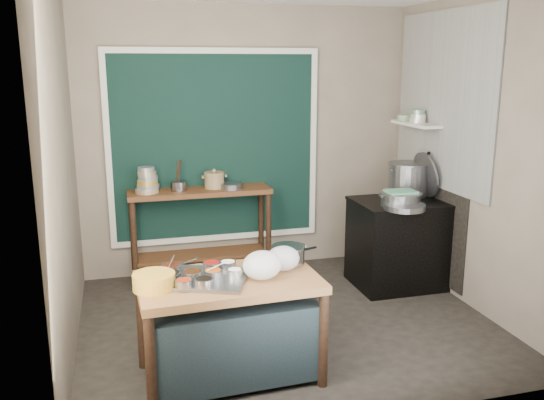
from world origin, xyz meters
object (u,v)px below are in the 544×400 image
object	(u,v)px
back_counter	(201,234)
yellow_basin	(154,281)
condiment_tray	(200,279)
saucepan	(288,255)
utensil_cup	(179,186)
prep_table	(230,328)
steamer	(401,199)
stove_block	(399,244)
stock_pot	(408,179)
ceramic_crock	(214,181)

from	to	relation	value
back_counter	yellow_basin	size ratio (longest dim) A/B	5.16
condiment_tray	saucepan	bearing A→B (deg)	12.93
condiment_tray	utensil_cup	world-z (taller)	utensil_cup
prep_table	back_counter	xyz separation A→B (m)	(0.10, 2.03, 0.10)
yellow_basin	prep_table	bearing A→B (deg)	7.00
yellow_basin	saucepan	bearing A→B (deg)	12.94
yellow_basin	steamer	distance (m)	2.67
prep_table	yellow_basin	bearing A→B (deg)	-175.25
stove_block	yellow_basin	bearing A→B (deg)	-151.52
prep_table	condiment_tray	xyz separation A→B (m)	(-0.20, 0.01, 0.39)
stock_pot	saucepan	bearing A→B (deg)	-141.46
ceramic_crock	stock_pot	xyz separation A→B (m)	(1.91, -0.55, 0.03)
steamer	prep_table	bearing A→B (deg)	-149.56
condiment_tray	ceramic_crock	size ratio (longest dim) A/B	2.88
yellow_basin	steamer	world-z (taller)	steamer
stock_pot	condiment_tray	bearing A→B (deg)	-147.66
yellow_basin	utensil_cup	xyz separation A→B (m)	(0.40, 2.08, 0.19)
ceramic_crock	prep_table	bearing A→B (deg)	-97.13
back_counter	stock_pot	distance (m)	2.21
stove_block	yellow_basin	distance (m)	2.88
condiment_tray	yellow_basin	bearing A→B (deg)	-167.04
saucepan	back_counter	bearing A→B (deg)	82.77
utensil_cup	prep_table	bearing A→B (deg)	-86.79
back_counter	stove_block	xyz separation A→B (m)	(1.90, -0.73, -0.05)
ceramic_crock	stock_pot	world-z (taller)	stock_pot
stock_pot	utensil_cup	bearing A→B (deg)	167.27
prep_table	saucepan	xyz separation A→B (m)	(0.48, 0.17, 0.45)
back_counter	stove_block	distance (m)	2.04
back_counter	saucepan	bearing A→B (deg)	-78.37
back_counter	ceramic_crock	distance (m)	0.57
prep_table	condiment_tray	bearing A→B (deg)	175.02
back_counter	utensil_cup	size ratio (longest dim) A/B	9.08
yellow_basin	condiment_tray	bearing A→B (deg)	12.96
prep_table	condiment_tray	world-z (taller)	condiment_tray
condiment_tray	steamer	xyz separation A→B (m)	(2.08, 1.10, 0.18)
back_counter	yellow_basin	distance (m)	2.21
stove_block	saucepan	world-z (taller)	saucepan
prep_table	stove_block	world-z (taller)	stove_block
yellow_basin	utensil_cup	world-z (taller)	utensil_cup
steamer	ceramic_crock	bearing A→B (deg)	149.65
ceramic_crock	steamer	distance (m)	1.89
stove_block	stock_pot	xyz separation A→B (m)	(0.17, 0.21, 0.62)
condiment_tray	yellow_basin	size ratio (longest dim) A/B	2.23
utensil_cup	yellow_basin	bearing A→B (deg)	-100.83
yellow_basin	utensil_cup	distance (m)	2.13
back_counter	yellow_basin	world-z (taller)	back_counter
condiment_tray	steamer	size ratio (longest dim) A/B	1.57
condiment_tray	stock_pot	world-z (taller)	stock_pot
back_counter	steamer	world-z (taller)	steamer
stock_pot	stove_block	bearing A→B (deg)	-128.85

